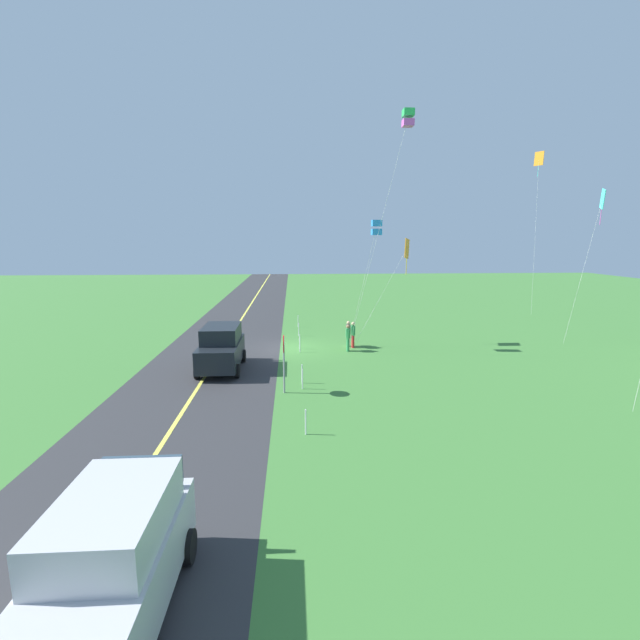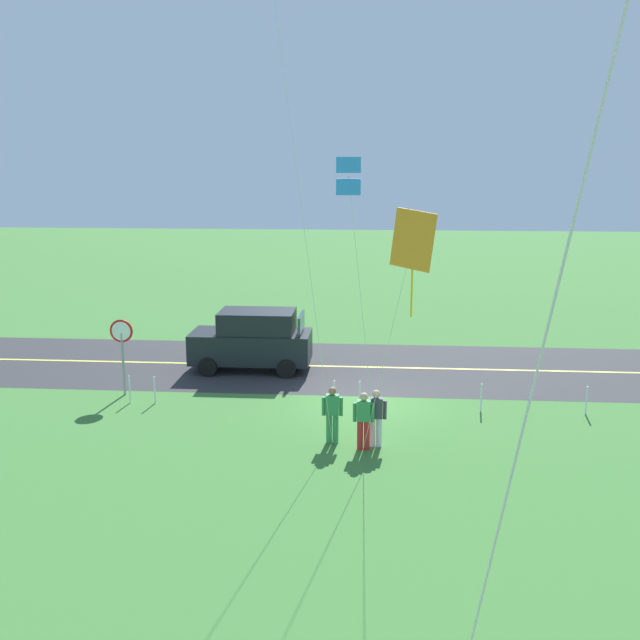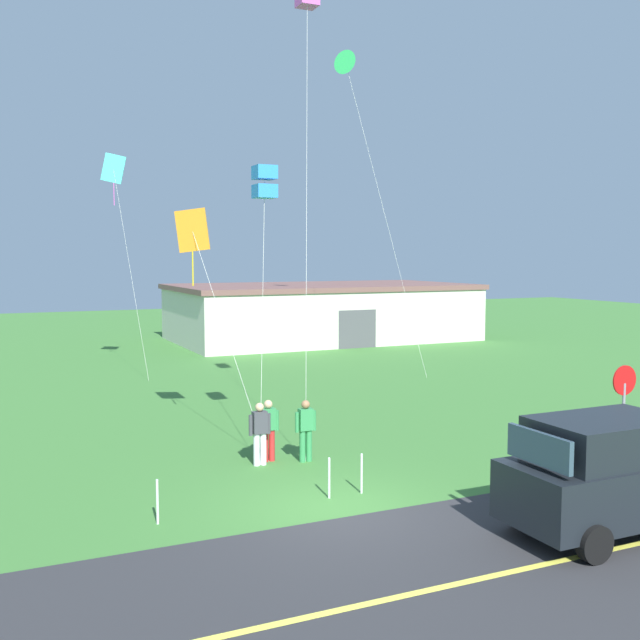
{
  "view_description": "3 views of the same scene",
  "coord_description": "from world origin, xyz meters",
  "px_view_note": "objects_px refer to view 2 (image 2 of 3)",
  "views": [
    {
      "loc": [
        26.48,
        0.3,
        6.56
      ],
      "look_at": [
        2.17,
        1.82,
        2.14
      ],
      "focal_mm": 24.9,
      "sensor_mm": 36.0,
      "label": 1
    },
    {
      "loc": [
        -0.23,
        22.29,
        7.59
      ],
      "look_at": [
        1.22,
        3.37,
        3.42
      ],
      "focal_mm": 40.61,
      "sensor_mm": 36.0,
      "label": 2
    },
    {
      "loc": [
        -6.56,
        -13.5,
        5.29
      ],
      "look_at": [
        0.62,
        2.12,
        3.79
      ],
      "focal_mm": 41.39,
      "sensor_mm": 36.0,
      "label": 3
    }
  ],
  "objects_px": {
    "person_adult_near": "(376,416)",
    "kite_red_low": "(349,177)",
    "person_adult_companion": "(332,413)",
    "person_child_watcher": "(364,419)",
    "car_suv_foreground": "(253,340)",
    "stop_sign": "(122,342)",
    "kite_yellow_high": "(412,245)"
  },
  "relations": [
    {
      "from": "person_adult_near",
      "to": "kite_red_low",
      "type": "relative_size",
      "value": 0.21
    },
    {
      "from": "person_adult_companion",
      "to": "person_child_watcher",
      "type": "bearing_deg",
      "value": 101.74
    },
    {
      "from": "person_adult_companion",
      "to": "kite_red_low",
      "type": "height_order",
      "value": "kite_red_low"
    },
    {
      "from": "person_adult_companion",
      "to": "kite_red_low",
      "type": "bearing_deg",
      "value": 53.36
    },
    {
      "from": "car_suv_foreground",
      "to": "person_adult_near",
      "type": "height_order",
      "value": "car_suv_foreground"
    },
    {
      "from": "stop_sign",
      "to": "person_child_watcher",
      "type": "distance_m",
      "value": 9.02
    },
    {
      "from": "person_adult_companion",
      "to": "stop_sign",
      "type": "bearing_deg",
      "value": -79.32
    },
    {
      "from": "person_child_watcher",
      "to": "person_adult_near",
      "type": "bearing_deg",
      "value": 74.53
    },
    {
      "from": "car_suv_foreground",
      "to": "person_child_watcher",
      "type": "distance_m",
      "value": 8.47
    },
    {
      "from": "car_suv_foreground",
      "to": "stop_sign",
      "type": "height_order",
      "value": "stop_sign"
    },
    {
      "from": "person_child_watcher",
      "to": "kite_red_low",
      "type": "height_order",
      "value": "kite_red_low"
    },
    {
      "from": "person_child_watcher",
      "to": "kite_red_low",
      "type": "xyz_separation_m",
      "value": [
        0.4,
        1.24,
        6.38
      ]
    },
    {
      "from": "car_suv_foreground",
      "to": "person_adult_companion",
      "type": "height_order",
      "value": "car_suv_foreground"
    },
    {
      "from": "person_adult_companion",
      "to": "kite_yellow_high",
      "type": "relative_size",
      "value": 0.24
    },
    {
      "from": "person_adult_near",
      "to": "person_child_watcher",
      "type": "height_order",
      "value": "same"
    },
    {
      "from": "person_adult_near",
      "to": "person_adult_companion",
      "type": "height_order",
      "value": "same"
    },
    {
      "from": "stop_sign",
      "to": "person_adult_near",
      "type": "height_order",
      "value": "stop_sign"
    },
    {
      "from": "stop_sign",
      "to": "person_adult_near",
      "type": "relative_size",
      "value": 1.6
    },
    {
      "from": "person_adult_companion",
      "to": "kite_yellow_high",
      "type": "height_order",
      "value": "kite_yellow_high"
    },
    {
      "from": "person_adult_near",
      "to": "kite_yellow_high",
      "type": "xyz_separation_m",
      "value": [
        -0.67,
        3.66,
        5.05
      ]
    },
    {
      "from": "stop_sign",
      "to": "kite_red_low",
      "type": "relative_size",
      "value": 0.33
    },
    {
      "from": "car_suv_foreground",
      "to": "stop_sign",
      "type": "xyz_separation_m",
      "value": [
        3.77,
        3.26,
        0.65
      ]
    },
    {
      "from": "car_suv_foreground",
      "to": "person_adult_companion",
      "type": "distance_m",
      "value": 7.69
    },
    {
      "from": "person_adult_companion",
      "to": "car_suv_foreground",
      "type": "bearing_deg",
      "value": -116.26
    },
    {
      "from": "stop_sign",
      "to": "person_adult_companion",
      "type": "relative_size",
      "value": 1.6
    },
    {
      "from": "car_suv_foreground",
      "to": "kite_yellow_high",
      "type": "relative_size",
      "value": 0.66
    },
    {
      "from": "person_adult_companion",
      "to": "person_child_watcher",
      "type": "relative_size",
      "value": 1.0
    },
    {
      "from": "person_child_watcher",
      "to": "kite_red_low",
      "type": "relative_size",
      "value": 0.21
    },
    {
      "from": "stop_sign",
      "to": "person_adult_near",
      "type": "xyz_separation_m",
      "value": [
        -8.32,
        3.83,
        -0.94
      ]
    },
    {
      "from": "person_adult_near",
      "to": "person_adult_companion",
      "type": "bearing_deg",
      "value": 4.16
    },
    {
      "from": "stop_sign",
      "to": "kite_yellow_high",
      "type": "xyz_separation_m",
      "value": [
        -8.99,
        7.49,
        4.11
      ]
    },
    {
      "from": "person_child_watcher",
      "to": "kite_yellow_high",
      "type": "bearing_deg",
      "value": -36.86
    }
  ]
}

